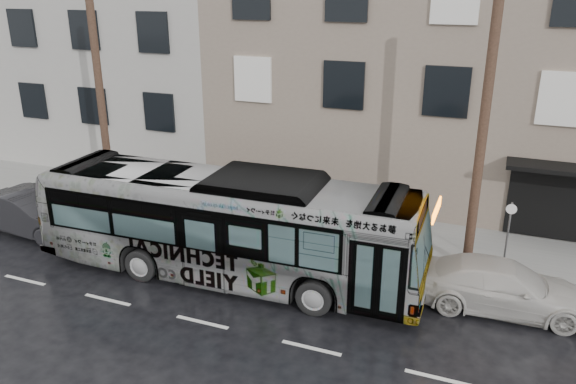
% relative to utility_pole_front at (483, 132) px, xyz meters
% --- Properties ---
extents(ground, '(120.00, 120.00, 0.00)m').
position_rel_utility_pole_front_xyz_m(ground, '(-6.50, -3.30, -4.65)').
color(ground, black).
rests_on(ground, ground).
extents(sidewalk, '(90.00, 3.60, 0.15)m').
position_rel_utility_pole_front_xyz_m(sidewalk, '(-6.50, 1.60, -4.58)').
color(sidewalk, gray).
rests_on(sidewalk, ground).
extents(building_taupe, '(20.00, 12.00, 11.00)m').
position_rel_utility_pole_front_xyz_m(building_taupe, '(-1.50, 9.40, 0.85)').
color(building_taupe, gray).
rests_on(building_taupe, ground).
extents(utility_pole_front, '(0.30, 0.30, 9.00)m').
position_rel_utility_pole_front_xyz_m(utility_pole_front, '(0.00, 0.00, 0.00)').
color(utility_pole_front, '#4F3527').
rests_on(utility_pole_front, sidewalk).
extents(utility_pole_rear, '(0.30, 0.30, 9.00)m').
position_rel_utility_pole_front_xyz_m(utility_pole_rear, '(-14.00, 0.00, 0.00)').
color(utility_pole_rear, '#4F3527').
rests_on(utility_pole_rear, sidewalk).
extents(sign_post, '(0.06, 0.06, 2.40)m').
position_rel_utility_pole_front_xyz_m(sign_post, '(1.10, 0.00, -3.30)').
color(sign_post, slate).
rests_on(sign_post, sidewalk).
extents(bus, '(12.49, 3.24, 3.46)m').
position_rel_utility_pole_front_xyz_m(bus, '(-7.07, -3.07, -2.92)').
color(bus, '#B2B2B2').
rests_on(bus, ground).
extents(white_sedan, '(5.02, 2.29, 1.43)m').
position_rel_utility_pole_front_xyz_m(white_sedan, '(1.13, -2.01, -3.94)').
color(white_sedan, '#BBB8B2').
rests_on(white_sedan, ground).
extents(dark_sedan, '(5.03, 2.14, 1.61)m').
position_rel_utility_pole_front_xyz_m(dark_sedan, '(-15.39, -2.84, -3.84)').
color(dark_sedan, black).
rests_on(dark_sedan, ground).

